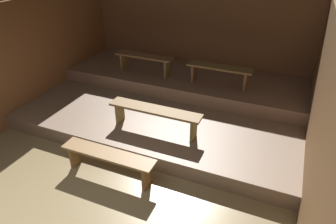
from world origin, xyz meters
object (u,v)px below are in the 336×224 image
object	(u,v)px
bench_lower_center	(155,113)
bench_middle_left	(145,59)
bench_middle_right	(219,71)
bench_floor_center	(108,158)

from	to	relation	value
bench_lower_center	bench_middle_left	world-z (taller)	bench_middle_left
bench_middle_left	bench_lower_center	bearing A→B (deg)	-58.13
bench_middle_left	bench_middle_right	size ratio (longest dim) A/B	1.00
bench_floor_center	bench_middle_right	distance (m)	3.00
bench_floor_center	bench_lower_center	bearing A→B (deg)	75.41
bench_floor_center	bench_middle_left	world-z (taller)	bench_middle_left
bench_lower_center	bench_middle_left	bearing A→B (deg)	121.87
bench_lower_center	bench_floor_center	bearing A→B (deg)	-104.59
bench_lower_center	bench_middle_right	distance (m)	1.85
bench_middle_right	bench_floor_center	bearing A→B (deg)	-109.18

